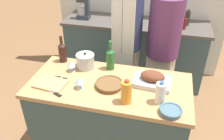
% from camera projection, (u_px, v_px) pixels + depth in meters
% --- Properties ---
extents(kitchen_island, '(1.45, 0.70, 0.90)m').
position_uv_depth(kitchen_island, '(109.00, 120.00, 2.36)').
color(kitchen_island, '#3D565B').
rests_on(kitchen_island, ground_plane).
extents(back_counter, '(2.06, 0.60, 0.91)m').
position_uv_depth(back_counter, '(134.00, 50.00, 3.60)').
color(back_counter, '#3D565B').
rests_on(back_counter, ground_plane).
extents(roasting_pan, '(0.35, 0.27, 0.12)m').
position_uv_depth(roasting_pan, '(152.00, 79.00, 2.10)').
color(roasting_pan, '#BCBCC1').
rests_on(roasting_pan, kitchen_island).
extents(wicker_basket, '(0.25, 0.25, 0.04)m').
position_uv_depth(wicker_basket, '(109.00, 84.00, 2.08)').
color(wicker_basket, brown).
rests_on(wicker_basket, kitchen_island).
extents(cutting_board, '(0.29, 0.23, 0.02)m').
position_uv_depth(cutting_board, '(51.00, 84.00, 2.11)').
color(cutting_board, tan).
rests_on(cutting_board, kitchen_island).
extents(stock_pot, '(0.18, 0.18, 0.17)m').
position_uv_depth(stock_pot, '(85.00, 61.00, 2.32)').
color(stock_pot, '#B7B7BC').
rests_on(stock_pot, kitchen_island).
extents(mixing_bowl, '(0.17, 0.17, 0.04)m').
position_uv_depth(mixing_bowl, '(171.00, 111.00, 1.79)').
color(mixing_bowl, slate).
rests_on(mixing_bowl, kitchen_island).
extents(juice_jug, '(0.09, 0.09, 0.21)m').
position_uv_depth(juice_jug, '(126.00, 92.00, 1.86)').
color(juice_jug, orange).
rests_on(juice_jug, kitchen_island).
extents(milk_jug, '(0.08, 0.08, 0.20)m').
position_uv_depth(milk_jug, '(160.00, 93.00, 1.86)').
color(milk_jug, white).
rests_on(milk_jug, kitchen_island).
extents(wine_bottle_green, '(0.08, 0.08, 0.28)m').
position_uv_depth(wine_bottle_green, '(62.00, 52.00, 2.40)').
color(wine_bottle_green, '#381E19').
rests_on(wine_bottle_green, kitchen_island).
extents(wine_bottle_dark, '(0.08, 0.08, 0.30)m').
position_uv_depth(wine_bottle_dark, '(110.00, 58.00, 2.28)').
color(wine_bottle_dark, '#28662D').
rests_on(wine_bottle_dark, kitchen_island).
extents(wine_glass_left, '(0.08, 0.08, 0.12)m').
position_uv_depth(wine_glass_left, '(79.00, 80.00, 2.03)').
color(wine_glass_left, silver).
rests_on(wine_glass_left, kitchen_island).
extents(wine_glass_right, '(0.08, 0.08, 0.12)m').
position_uv_depth(wine_glass_right, '(71.00, 64.00, 2.26)').
color(wine_glass_right, silver).
rests_on(wine_glass_right, kitchen_island).
extents(knife_chef, '(0.20, 0.10, 0.01)m').
position_uv_depth(knife_chef, '(53.00, 92.00, 2.01)').
color(knife_chef, '#B7B7BC').
rests_on(knife_chef, kitchen_island).
extents(knife_paring, '(0.13, 0.04, 0.01)m').
position_uv_depth(knife_paring, '(61.00, 78.00, 2.19)').
color(knife_paring, '#B7B7BC').
rests_on(knife_paring, kitchen_island).
extents(knife_bread, '(0.16, 0.07, 0.01)m').
position_uv_depth(knife_bread, '(53.00, 77.00, 2.20)').
color(knife_bread, '#B7B7BC').
rests_on(knife_bread, kitchen_island).
extents(stand_mixer, '(0.18, 0.14, 0.34)m').
position_uv_depth(stand_mixer, '(83.00, 9.00, 3.40)').
color(stand_mixer, '#333842').
rests_on(stand_mixer, back_counter).
extents(condiment_bottle_tall, '(0.07, 0.07, 0.17)m').
position_uv_depth(condiment_bottle_tall, '(184.00, 23.00, 3.11)').
color(condiment_bottle_tall, maroon).
rests_on(condiment_bottle_tall, back_counter).
extents(condiment_bottle_short, '(0.06, 0.06, 0.14)m').
position_uv_depth(condiment_bottle_short, '(163.00, 21.00, 3.23)').
color(condiment_bottle_short, maroon).
rests_on(condiment_bottle_short, back_counter).
extents(condiment_bottle_extra, '(0.07, 0.07, 0.21)m').
position_uv_depth(condiment_bottle_extra, '(187.00, 18.00, 3.21)').
color(condiment_bottle_extra, '#332D28').
rests_on(condiment_bottle_extra, back_counter).
extents(person_cook_aproned, '(0.33, 0.35, 1.81)m').
position_uv_depth(person_cook_aproned, '(127.00, 36.00, 2.71)').
color(person_cook_aproned, beige).
rests_on(person_cook_aproned, ground_plane).
extents(person_cook_guest, '(0.37, 0.37, 1.68)m').
position_uv_depth(person_cook_guest, '(163.00, 45.00, 2.70)').
color(person_cook_guest, beige).
rests_on(person_cook_guest, ground_plane).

